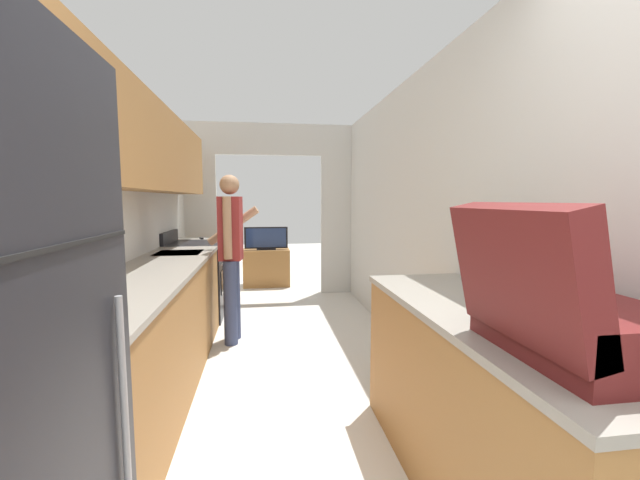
{
  "coord_description": "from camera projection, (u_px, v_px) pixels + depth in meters",
  "views": [
    {
      "loc": [
        -0.1,
        -0.49,
        1.41
      ],
      "look_at": [
        0.5,
        3.66,
        0.98
      ],
      "focal_mm": 22.0,
      "sensor_mm": 36.0,
      "label": 1
    }
  ],
  "objects": [
    {
      "name": "knife",
      "position": [
        202.0,
        238.0,
        5.12
      ],
      "size": [
        0.11,
        0.31,
        0.02
      ],
      "rotation": [
        0.0,
        0.0,
        0.42
      ],
      "color": "#B7B7BC",
      "rests_on": "counter_left"
    },
    {
      "name": "wall_far_with_doorway",
      "position": [
        270.0,
        198.0,
        5.72
      ],
      "size": [
        2.82,
        0.06,
        2.5
      ],
      "color": "silver",
      "rests_on": "ground_plane"
    },
    {
      "name": "person",
      "position": [
        231.0,
        254.0,
        3.84
      ],
      "size": [
        0.53,
        0.4,
        1.65
      ],
      "rotation": [
        0.0,
        0.0,
        1.46
      ],
      "color": "#384266",
      "rests_on": "ground_plane"
    },
    {
      "name": "suitcase",
      "position": [
        557.0,
        309.0,
        1.26
      ],
      "size": [
        0.53,
        0.61,
        0.5
      ],
      "color": "#5B1919",
      "rests_on": "counter_right"
    },
    {
      "name": "wall_left",
      "position": [
        109.0,
        185.0,
        2.71
      ],
      "size": [
        0.38,
        7.68,
        2.5
      ],
      "color": "silver",
      "rests_on": "ground_plane"
    },
    {
      "name": "counter_left",
      "position": [
        159.0,
        324.0,
        3.03
      ],
      "size": [
        0.62,
        4.1,
        0.9
      ],
      "color": "#9E6B38",
      "rests_on": "ground_plane"
    },
    {
      "name": "wall_right",
      "position": [
        460.0,
        223.0,
        2.7
      ],
      "size": [
        0.06,
        7.68,
        2.5
      ],
      "color": "silver",
      "rests_on": "ground_plane"
    },
    {
      "name": "range_oven",
      "position": [
        196.0,
        280.0,
        4.67
      ],
      "size": [
        0.66,
        0.74,
        1.04
      ],
      "color": "black",
      "rests_on": "ground_plane"
    },
    {
      "name": "tv_cabinet",
      "position": [
        267.0,
        267.0,
        6.44
      ],
      "size": [
        0.75,
        0.42,
        0.6
      ],
      "color": "#9E6B38",
      "rests_on": "ground_plane"
    },
    {
      "name": "counter_right",
      "position": [
        486.0,
        407.0,
        1.82
      ],
      "size": [
        0.62,
        1.81,
        0.9
      ],
      "color": "#9E6B38",
      "rests_on": "ground_plane"
    },
    {
      "name": "television",
      "position": [
        266.0,
        239.0,
        6.35
      ],
      "size": [
        0.7,
        0.16,
        0.37
      ],
      "color": "black",
      "rests_on": "tv_cabinet"
    }
  ]
}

